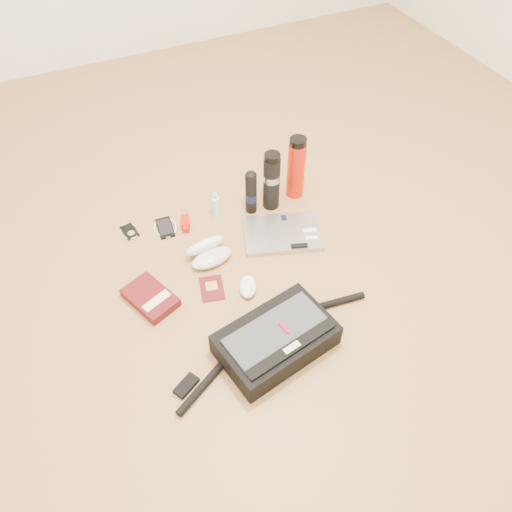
# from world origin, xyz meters

# --- Properties ---
(ground) EXTENTS (4.00, 4.00, 0.00)m
(ground) POSITION_xyz_m (0.00, 0.00, 0.00)
(ground) COLOR #A67745
(ground) RESTS_ON ground
(messenger_bag) EXTENTS (0.79, 0.31, 0.11)m
(messenger_bag) POSITION_xyz_m (-0.05, -0.28, 0.05)
(messenger_bag) COLOR black
(messenger_bag) RESTS_ON ground
(laptop) EXTENTS (0.37, 0.31, 0.03)m
(laptop) POSITION_xyz_m (0.22, 0.20, 0.01)
(laptop) COLOR #A2A1A4
(laptop) RESTS_ON ground
(book) EXTENTS (0.20, 0.23, 0.04)m
(book) POSITION_xyz_m (-0.38, 0.10, 0.02)
(book) COLOR #4B0C10
(book) RESTS_ON ground
(passport) EXTENTS (0.11, 0.14, 0.01)m
(passport) POSITION_xyz_m (-0.15, 0.06, 0.00)
(passport) COLOR #4D0D13
(passport) RESTS_ON ground
(mouse) EXTENTS (0.11, 0.13, 0.04)m
(mouse) POSITION_xyz_m (-0.03, -0.00, 0.02)
(mouse) COLOR white
(mouse) RESTS_ON ground
(sunglasses_case) EXTENTS (0.19, 0.17, 0.10)m
(sunglasses_case) POSITION_xyz_m (-0.10, 0.21, 0.04)
(sunglasses_case) COLOR silver
(sunglasses_case) RESTS_ON ground
(ipod) EXTENTS (0.09, 0.10, 0.01)m
(ipod) POSITION_xyz_m (-0.36, 0.48, 0.00)
(ipod) COLOR black
(ipod) RESTS_ON ground
(phone) EXTENTS (0.10, 0.13, 0.01)m
(phone) POSITION_xyz_m (-0.21, 0.44, 0.01)
(phone) COLOR black
(phone) RESTS_ON ground
(inhaler) EXTENTS (0.06, 0.12, 0.03)m
(inhaler) POSITION_xyz_m (-0.13, 0.43, 0.02)
(inhaler) COLOR #C61400
(inhaler) RESTS_ON ground
(spray_bottle) EXTENTS (0.04, 0.04, 0.13)m
(spray_bottle) POSITION_xyz_m (0.01, 0.43, 0.06)
(spray_bottle) COLOR #B3DDF1
(spray_bottle) RESTS_ON ground
(aerosol_can) EXTENTS (0.06, 0.06, 0.21)m
(aerosol_can) POSITION_xyz_m (0.16, 0.39, 0.10)
(aerosol_can) COLOR black
(aerosol_can) RESTS_ON ground
(thermos_black) EXTENTS (0.09, 0.09, 0.28)m
(thermos_black) POSITION_xyz_m (0.26, 0.38, 0.14)
(thermos_black) COLOR black
(thermos_black) RESTS_ON ground
(thermos_red) EXTENTS (0.08, 0.08, 0.29)m
(thermos_red) POSITION_xyz_m (0.39, 0.41, 0.15)
(thermos_red) COLOR red
(thermos_red) RESTS_ON ground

